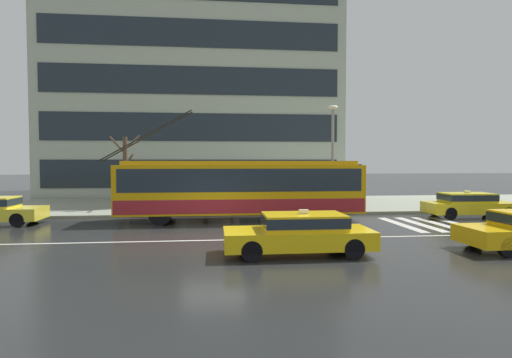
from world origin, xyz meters
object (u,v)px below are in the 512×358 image
at_px(trolleybus, 241,188).
at_px(street_tree_bare, 126,169).
at_px(taxi_oncoming_near, 300,232).
at_px(bus_shelter, 208,177).
at_px(pedestrian_approaching_curb, 204,181).
at_px(pedestrian_walking_past, 233,184).
at_px(pedestrian_at_shelter, 276,181).
at_px(taxi_ahead_of_bus, 469,204).
at_px(street_lamp, 333,147).

distance_m(trolleybus, street_tree_bare, 8.01).
distance_m(taxi_oncoming_near, bus_shelter, 11.73).
bearing_deg(bus_shelter, street_tree_bare, 171.24).
bearing_deg(pedestrian_approaching_curb, trolleybus, -66.34).
bearing_deg(pedestrian_walking_past, pedestrian_at_shelter, 20.34).
xyz_separation_m(trolleybus, pedestrian_at_shelter, (2.38, 4.27, 0.12)).
xyz_separation_m(taxi_oncoming_near, pedestrian_walking_past, (-1.56, 10.66, 0.92)).
bearing_deg(pedestrian_at_shelter, pedestrian_walking_past, -159.66).
bearing_deg(street_tree_bare, taxi_ahead_of_bus, -14.56).
height_order(pedestrian_at_shelter, street_lamp, street_lamp).
height_order(taxi_ahead_of_bus, street_lamp, street_lamp).
distance_m(pedestrian_walking_past, street_lamp, 6.02).
height_order(trolleybus, taxi_oncoming_near, trolleybus).
bearing_deg(taxi_ahead_of_bus, pedestrian_at_shelter, 155.08).
relative_size(taxi_ahead_of_bus, street_lamp, 0.77).
xyz_separation_m(trolleybus, taxi_ahead_of_bus, (11.77, -0.09, -0.90)).
bearing_deg(street_lamp, taxi_oncoming_near, -111.87).
xyz_separation_m(trolleybus, street_tree_bare, (-6.47, 4.64, 0.85)).
relative_size(pedestrian_at_shelter, pedestrian_approaching_curb, 1.01).
distance_m(pedestrian_at_shelter, pedestrian_walking_past, 2.81).
bearing_deg(street_tree_bare, bus_shelter, -8.76).
xyz_separation_m(taxi_ahead_of_bus, pedestrian_walking_past, (-12.01, 3.38, 0.92)).
height_order(taxi_ahead_of_bus, pedestrian_walking_past, pedestrian_walking_past).
relative_size(trolleybus, street_tree_bare, 2.87).
distance_m(taxi_ahead_of_bus, pedestrian_approaching_curb, 14.41).
height_order(pedestrian_approaching_curb, pedestrian_walking_past, pedestrian_approaching_curb).
height_order(pedestrian_approaching_curb, street_tree_bare, street_tree_bare).
bearing_deg(trolleybus, street_tree_bare, 144.32).
bearing_deg(pedestrian_approaching_curb, pedestrian_walking_past, -32.31).
distance_m(taxi_oncoming_near, street_lamp, 11.30).
bearing_deg(trolleybus, pedestrian_walking_past, 94.25).
bearing_deg(taxi_oncoming_near, street_tree_bare, 122.95).
xyz_separation_m(pedestrian_at_shelter, pedestrian_walking_past, (-2.63, -0.97, -0.11)).
distance_m(bus_shelter, street_tree_bare, 4.87).
height_order(trolleybus, street_tree_bare, trolleybus).
xyz_separation_m(taxi_oncoming_near, pedestrian_approaching_curb, (-3.22, 11.71, 1.02)).
distance_m(trolleybus, taxi_ahead_of_bus, 11.80).
bearing_deg(taxi_ahead_of_bus, pedestrian_walking_past, 164.26).
bearing_deg(pedestrian_approaching_curb, street_tree_bare, 176.19).
height_order(bus_shelter, street_lamp, street_lamp).
height_order(street_lamp, street_tree_bare, street_lamp).
relative_size(taxi_ahead_of_bus, taxi_oncoming_near, 1.00).
relative_size(taxi_ahead_of_bus, pedestrian_approaching_curb, 2.34).
distance_m(trolleybus, street_lamp, 6.39).
bearing_deg(street_tree_bare, pedestrian_walking_past, -12.26).
relative_size(taxi_ahead_of_bus, bus_shelter, 1.23).
distance_m(taxi_oncoming_near, pedestrian_walking_past, 10.81).
height_order(taxi_ahead_of_bus, pedestrian_at_shelter, pedestrian_at_shelter).
relative_size(trolleybus, street_lamp, 2.10).
bearing_deg(bus_shelter, taxi_ahead_of_bus, -16.57).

